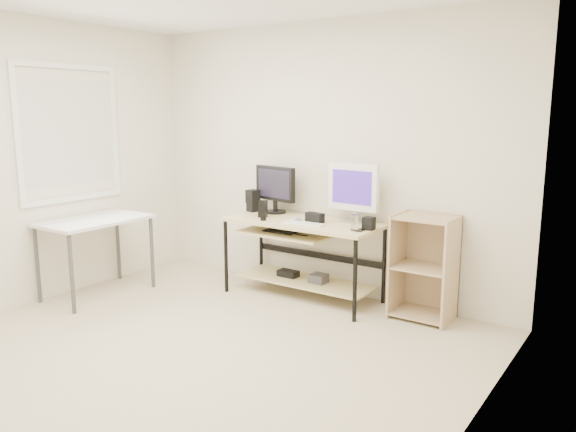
% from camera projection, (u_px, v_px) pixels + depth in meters
% --- Properties ---
extents(room, '(4.01, 4.01, 2.62)m').
position_uv_depth(room, '(161.00, 176.00, 3.92)').
color(room, beige).
rests_on(room, ground).
extents(desk, '(1.50, 0.65, 0.75)m').
position_uv_depth(desk, '(301.00, 242.00, 5.31)').
color(desk, beige).
rests_on(desk, ground).
extents(side_table, '(0.60, 1.00, 0.75)m').
position_uv_depth(side_table, '(95.00, 227.00, 5.35)').
color(side_table, white).
rests_on(side_table, ground).
extents(shelf_unit, '(0.50, 0.40, 0.90)m').
position_uv_depth(shelf_unit, '(426.00, 266.00, 4.81)').
color(shelf_unit, tan).
rests_on(shelf_unit, ground).
extents(black_monitor, '(0.51, 0.21, 0.47)m').
position_uv_depth(black_monitor, '(275.00, 186.00, 5.60)').
color(black_monitor, black).
rests_on(black_monitor, desk).
extents(white_imac, '(0.51, 0.16, 0.55)m').
position_uv_depth(white_imac, '(353.00, 189.00, 5.10)').
color(white_imac, silver).
rests_on(white_imac, desk).
extents(keyboard, '(0.40, 0.13, 0.01)m').
position_uv_depth(keyboard, '(304.00, 223.00, 5.09)').
color(keyboard, white).
rests_on(keyboard, desk).
extents(mouse, '(0.09, 0.14, 0.04)m').
position_uv_depth(mouse, '(296.00, 219.00, 5.23)').
color(mouse, '#B0B0B5').
rests_on(mouse, desk).
extents(center_speaker, '(0.19, 0.11, 0.09)m').
position_uv_depth(center_speaker, '(315.00, 218.00, 5.17)').
color(center_speaker, black).
rests_on(center_speaker, desk).
extents(speaker_left, '(0.13, 0.13, 0.22)m').
position_uv_depth(speaker_left, '(253.00, 200.00, 5.71)').
color(speaker_left, black).
rests_on(speaker_left, desk).
extents(speaker_right, '(0.10, 0.10, 0.11)m').
position_uv_depth(speaker_right, '(369.00, 223.00, 4.84)').
color(speaker_right, black).
rests_on(speaker_right, desk).
extents(audio_controller, '(0.09, 0.07, 0.17)m').
position_uv_depth(audio_controller, '(263.00, 209.00, 5.40)').
color(audio_controller, black).
rests_on(audio_controller, desk).
extents(volume_puck, '(0.07, 0.07, 0.02)m').
position_uv_depth(volume_puck, '(263.00, 219.00, 5.26)').
color(volume_puck, black).
rests_on(volume_puck, desk).
extents(smartphone, '(0.06, 0.12, 0.01)m').
position_uv_depth(smartphone, '(360.00, 230.00, 4.81)').
color(smartphone, black).
rests_on(smartphone, desk).
extents(coaster, '(0.11, 0.11, 0.01)m').
position_uv_depth(coaster, '(355.00, 230.00, 4.82)').
color(coaster, '#9A6745').
rests_on(coaster, desk).
extents(drinking_glass, '(0.08, 0.08, 0.13)m').
position_uv_depth(drinking_glass, '(355.00, 222.00, 4.80)').
color(drinking_glass, white).
rests_on(drinking_glass, coaster).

